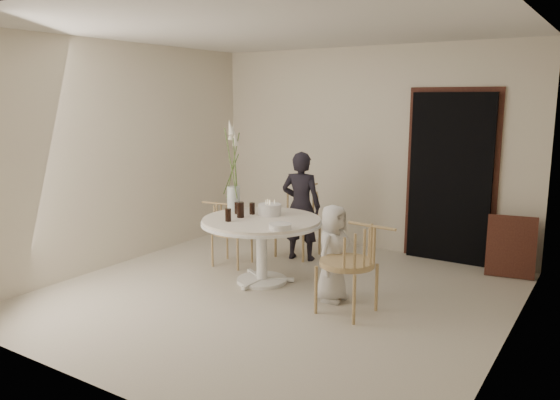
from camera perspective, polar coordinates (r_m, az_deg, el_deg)
The scene contains 18 objects.
ground at distance 5.81m, azimuth -0.43°, elevation -9.84°, with size 4.50×4.50×0.00m, color beige.
room_shell at distance 5.46m, azimuth -0.45°, elevation 6.29°, with size 4.50×4.50×4.50m.
doorway at distance 7.06m, azimuth 17.36°, elevation 2.16°, with size 1.00×0.10×2.10m, color black.
door_trim at distance 7.09m, azimuth 17.47°, elevation 2.67°, with size 1.12×0.03×2.22m, color #51291B.
table at distance 6.02m, azimuth -1.94°, elevation -2.99°, with size 1.33×1.33×0.73m.
picture_frame at distance 6.80m, azimuth 23.00°, elevation -4.51°, with size 0.54×0.04×0.71m, color #51291B.
chair_far at distance 7.14m, azimuth 2.42°, elevation -1.05°, with size 0.52×0.56×0.91m.
chair_right at distance 5.15m, azimuth 8.26°, elevation -5.76°, with size 0.58×0.54×0.91m.
chair_left at distance 6.75m, azimuth -5.85°, elevation -2.55°, with size 0.50×0.46×0.77m.
girl at distance 6.87m, azimuth 2.21°, elevation -0.64°, with size 0.50×0.33×1.38m, color black.
boy at distance 5.54m, azimuth 5.56°, elevation -5.54°, with size 0.48×0.31×0.99m, color silver.
birthday_cake at distance 6.14m, azimuth -1.07°, elevation -1.01°, with size 0.26×0.26×0.18m.
cola_tumbler_a at distance 6.03m, azimuth -4.16°, elevation -1.03°, with size 0.08×0.08×0.17m, color black.
cola_tumbler_b at distance 5.86m, azimuth -5.44°, elevation -1.56°, with size 0.07×0.07×0.14m, color black.
cola_tumbler_c at distance 6.23m, azimuth -4.49°, elevation -0.83°, with size 0.06×0.06×0.13m, color black.
cola_tumbler_d at distance 6.20m, azimuth -2.93°, elevation -0.88°, with size 0.06×0.06×0.13m, color black.
plate_stack at distance 5.49m, azimuth 0.01°, elevation -2.78°, with size 0.23×0.23×0.06m, color silver.
flower_vase at distance 6.37m, azimuth -4.91°, elevation 2.23°, with size 0.15×0.15×1.07m.
Camera 1 is at (2.97, -4.56, 2.04)m, focal length 35.00 mm.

